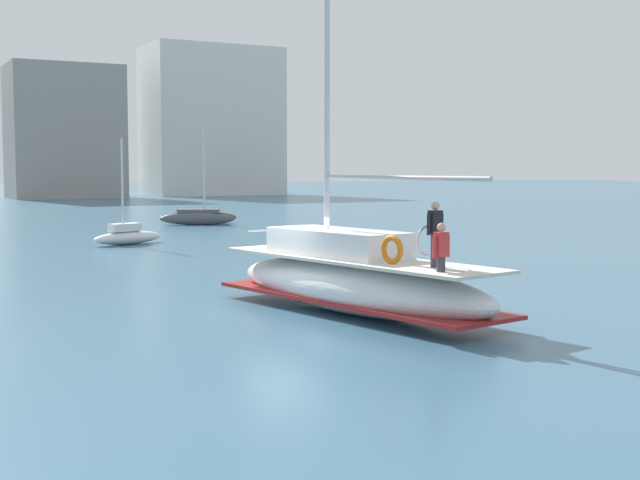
% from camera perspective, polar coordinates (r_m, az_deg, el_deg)
% --- Properties ---
extents(ground_plane, '(400.00, 400.00, 0.00)m').
position_cam_1_polar(ground_plane, '(23.93, -2.32, -4.46)').
color(ground_plane, '#38607A').
extents(main_sailboat, '(4.16, 9.88, 13.17)m').
position_cam_1_polar(main_sailboat, '(22.91, 2.22, -2.57)').
color(main_sailboat, silver).
rests_on(main_sailboat, ground).
extents(moored_catamaran, '(4.22, 2.48, 5.34)m').
position_cam_1_polar(moored_catamaran, '(44.59, -12.60, 0.30)').
color(moored_catamaran, white).
rests_on(moored_catamaran, ground).
extents(moored_cutter_left, '(5.66, 4.40, 6.68)m').
position_cam_1_polar(moored_cutter_left, '(60.01, -8.01, 1.60)').
color(moored_cutter_left, '#4C4C51').
rests_on(moored_cutter_left, ground).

